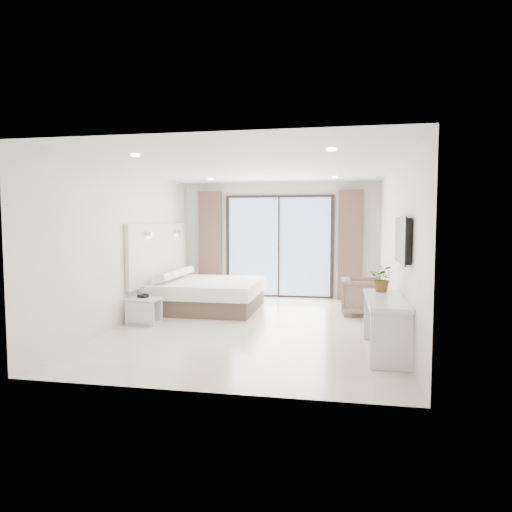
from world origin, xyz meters
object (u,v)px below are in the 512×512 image
Objects in this scene: bed at (207,294)px; armchair at (362,295)px; console_desk at (386,313)px; nightstand at (144,311)px.

bed is 2.69× the size of armchair.
bed is 1.29× the size of console_desk.
bed is 3.96× the size of nightstand.
nightstand is 0.68× the size of armchair.
armchair reaches higher than console_desk.
bed is 1.65m from nightstand.
armchair is (-0.19, 2.60, -0.17)m from console_desk.
nightstand is 0.33× the size of console_desk.
nightstand is at bearing -114.62° from bed.
nightstand is (-0.69, -1.50, -0.08)m from bed.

